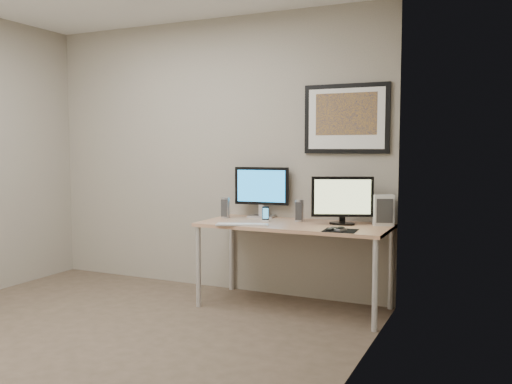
# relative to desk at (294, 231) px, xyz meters

# --- Properties ---
(floor) EXTENTS (3.60, 3.60, 0.00)m
(floor) POSITION_rel_desk_xyz_m (-1.00, -1.35, -0.66)
(floor) COLOR #4D4030
(floor) RESTS_ON ground
(room) EXTENTS (3.60, 3.60, 3.60)m
(room) POSITION_rel_desk_xyz_m (-1.00, -0.90, 0.98)
(room) COLOR white
(room) RESTS_ON ground
(desk) EXTENTS (1.60, 0.70, 0.73)m
(desk) POSITION_rel_desk_xyz_m (0.00, 0.00, 0.00)
(desk) COLOR #AE7A54
(desk) RESTS_ON floor
(framed_art) EXTENTS (0.75, 0.04, 0.60)m
(framed_art) POSITION_rel_desk_xyz_m (0.35, 0.33, 0.96)
(framed_art) COLOR black
(framed_art) RESTS_ON room
(monitor_large) EXTENTS (0.51, 0.19, 0.46)m
(monitor_large) POSITION_rel_desk_xyz_m (-0.42, 0.26, 0.32)
(monitor_large) COLOR #BABAC0
(monitor_large) RESTS_ON desk
(monitor_tv) EXTENTS (0.49, 0.22, 0.40)m
(monitor_tv) POSITION_rel_desk_xyz_m (0.39, 0.10, 0.28)
(monitor_tv) COLOR black
(monitor_tv) RESTS_ON desk
(speaker_left) EXTENTS (0.09, 0.09, 0.19)m
(speaker_left) POSITION_rel_desk_xyz_m (-0.70, 0.08, 0.16)
(speaker_left) COLOR #BABAC0
(speaker_left) RESTS_ON desk
(speaker_right) EXTENTS (0.09, 0.09, 0.19)m
(speaker_right) POSITION_rel_desk_xyz_m (-0.01, 0.14, 0.16)
(speaker_right) COLOR #BABAC0
(speaker_right) RESTS_ON desk
(phone_dock) EXTENTS (0.08, 0.08, 0.13)m
(phone_dock) POSITION_rel_desk_xyz_m (-0.26, 0.00, 0.13)
(phone_dock) COLOR black
(phone_dock) RESTS_ON desk
(keyboard) EXTENTS (0.44, 0.25, 0.02)m
(keyboard) POSITION_rel_desk_xyz_m (-0.35, -0.28, 0.07)
(keyboard) COLOR silver
(keyboard) RESTS_ON desk
(mousepad) EXTENTS (0.27, 0.24, 0.00)m
(mousepad) POSITION_rel_desk_xyz_m (0.47, -0.23, 0.07)
(mousepad) COLOR black
(mousepad) RESTS_ON desk
(mouse) EXTENTS (0.08, 0.11, 0.03)m
(mouse) POSITION_rel_desk_xyz_m (0.47, -0.24, 0.09)
(mouse) COLOR black
(mouse) RESTS_ON mousepad
(remote) EXTENTS (0.05, 0.16, 0.02)m
(remote) POSITION_rel_desk_xyz_m (0.40, -0.22, 0.08)
(remote) COLOR black
(remote) RESTS_ON desk
(fan_unit) EXTENTS (0.20, 0.17, 0.25)m
(fan_unit) POSITION_rel_desk_xyz_m (0.71, 0.21, 0.19)
(fan_unit) COLOR silver
(fan_unit) RESTS_ON desk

